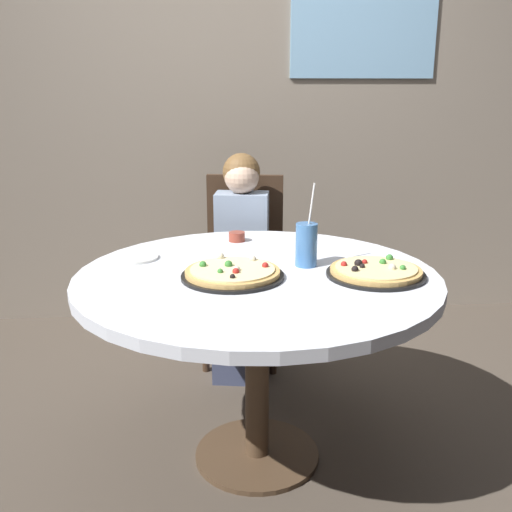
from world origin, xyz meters
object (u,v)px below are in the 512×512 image
(dining_table, at_px, (257,297))
(pizza_cheese, at_px, (376,272))
(soda_cup, at_px, (306,245))
(diner_child, at_px, (241,276))
(sauce_bowl, at_px, (237,237))
(plate_small, at_px, (135,257))
(pizza_veggie, at_px, (233,273))
(chair_wooden, at_px, (244,257))

(dining_table, height_order, pizza_cheese, pizza_cheese)
(soda_cup, bearing_deg, pizza_cheese, -33.10)
(pizza_cheese, bearing_deg, diner_child, 116.30)
(dining_table, xyz_separation_m, diner_child, (-0.01, 0.79, -0.18))
(dining_table, relative_size, pizza_cheese, 3.74)
(sauce_bowl, bearing_deg, pizza_cheese, -49.10)
(soda_cup, xyz_separation_m, plate_small, (-0.64, 0.15, -0.08))
(pizza_veggie, height_order, sauce_bowl, pizza_veggie)
(pizza_veggie, bearing_deg, diner_child, 84.63)
(sauce_bowl, relative_size, plate_small, 0.39)
(pizza_veggie, bearing_deg, dining_table, 24.22)
(pizza_cheese, relative_size, sauce_bowl, 4.95)
(dining_table, bearing_deg, sauce_bowl, 95.84)
(pizza_cheese, distance_m, soda_cup, 0.27)
(chair_wooden, bearing_deg, sauce_bowl, -96.92)
(pizza_veggie, height_order, pizza_cheese, same)
(chair_wooden, relative_size, diner_child, 0.88)
(chair_wooden, xyz_separation_m, pizza_cheese, (0.40, -1.03, 0.24))
(soda_cup, bearing_deg, chair_wooden, 101.07)
(diner_child, xyz_separation_m, soda_cup, (0.20, -0.71, 0.35))
(dining_table, distance_m, sauce_bowl, 0.48)
(dining_table, xyz_separation_m, soda_cup, (0.19, 0.08, 0.17))
(chair_wooden, height_order, soda_cup, soda_cup)
(pizza_veggie, bearing_deg, plate_small, 143.82)
(diner_child, bearing_deg, plate_small, -128.29)
(diner_child, relative_size, pizza_veggie, 3.01)
(sauce_bowl, distance_m, plate_small, 0.47)
(chair_wooden, bearing_deg, diner_child, -98.20)
(diner_child, distance_m, plate_small, 0.76)
(dining_table, height_order, pizza_veggie, pizza_veggie)
(soda_cup, xyz_separation_m, sauce_bowl, (-0.24, 0.38, -0.06))
(soda_cup, distance_m, plate_small, 0.66)
(dining_table, xyz_separation_m, plate_small, (-0.45, 0.23, 0.09))
(diner_child, height_order, pizza_veggie, diner_child)
(diner_child, relative_size, pizza_cheese, 3.12)
(pizza_veggie, xyz_separation_m, plate_small, (-0.37, 0.27, -0.01))
(diner_child, xyz_separation_m, pizza_veggie, (-0.08, -0.83, 0.28))
(dining_table, height_order, sauce_bowl, sauce_bowl)
(dining_table, relative_size, plate_small, 7.19)
(diner_child, bearing_deg, sauce_bowl, -96.21)
(diner_child, height_order, soda_cup, diner_child)
(pizza_veggie, relative_size, pizza_cheese, 1.04)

